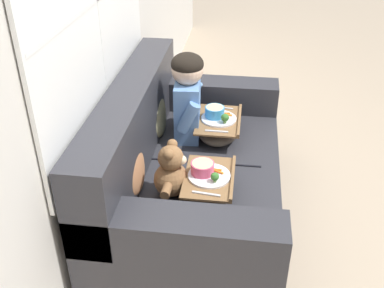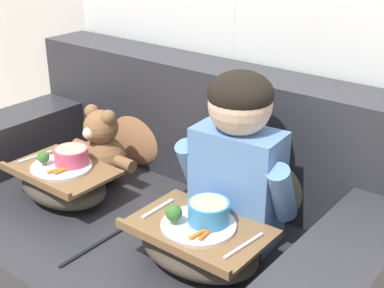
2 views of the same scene
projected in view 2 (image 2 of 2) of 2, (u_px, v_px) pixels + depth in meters
The scene contains 7 objects.
couch at pixel (160, 228), 2.00m from camera, with size 1.72×1.00×0.88m.
throw_pillow_behind_child at pixel (271, 167), 1.89m from camera, with size 0.36×0.17×0.38m.
throw_pillow_behind_teddy at pixel (140, 126), 2.25m from camera, with size 0.33×0.16×0.35m.
child_figure at pixel (238, 151), 1.68m from camera, with size 0.41×0.21×0.57m.
teddy_bear at pixel (102, 151), 2.11m from camera, with size 0.34×0.23×0.32m.
lap_tray_child at pixel (199, 242), 1.63m from camera, with size 0.42×0.28×0.21m.
lap_tray_teddy at pixel (64, 181), 1.99m from camera, with size 0.39×0.26×0.21m.
Camera 2 is at (1.16, -1.19, 1.41)m, focal length 50.00 mm.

